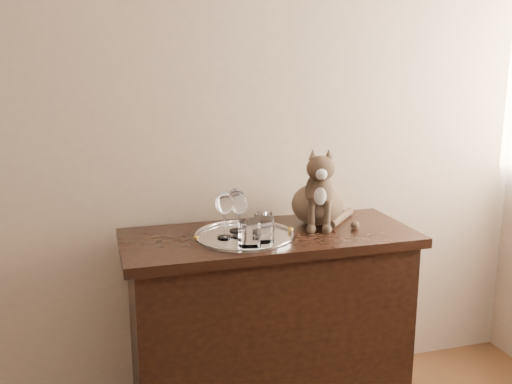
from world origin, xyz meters
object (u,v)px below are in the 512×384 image
tray (245,237)px  wine_glass_c (225,215)px  sideboard (269,329)px  tumbler_c (263,223)px  cat (318,185)px  wine_glass_b (236,210)px  tumbler_b (249,234)px  wine_glass_d (239,215)px  tumbler_a (263,230)px

tray → wine_glass_c: bearing=-179.7°
sideboard → tumbler_c: (-0.03, -0.01, 0.47)m
cat → wine_glass_b: bearing=-156.0°
tray → tumbler_b: tumbler_b is taller
wine_glass_b → wine_glass_d: 0.08m
wine_glass_d → tumbler_c: size_ratio=2.13×
sideboard → wine_glass_d: 0.54m
wine_glass_b → cat: 0.38m
tumbler_a → wine_glass_b: bearing=112.7°
tumbler_a → tumbler_b: 0.08m
wine_glass_b → tumbler_a: bearing=-67.3°
tumbler_c → sideboard: bearing=16.8°
wine_glass_b → tray: bearing=-79.5°
sideboard → tumbler_a: bearing=-118.3°
wine_glass_b → wine_glass_c: 0.10m
sideboard → wine_glass_b: size_ratio=6.64×
wine_glass_c → tumbler_b: size_ratio=1.96×
wine_glass_b → tumbler_c: bearing=-29.4°
wine_glass_c → cat: bearing=14.5°
sideboard → wine_glass_c: (-0.19, -0.03, 0.53)m
sideboard → tray: tray is taller
wine_glass_b → wine_glass_d: (-0.01, -0.08, -0.00)m
tumbler_a → cat: 0.38m
wine_glass_c → sideboard: bearing=8.9°
tumbler_b → cat: size_ratio=0.28×
tumbler_a → sideboard: bearing=61.7°
wine_glass_b → tumbler_a: (0.07, -0.16, -0.04)m
wine_glass_c → tumbler_b: (0.07, -0.12, -0.05)m
sideboard → tumbler_b: tumbler_b is taller
tumbler_c → tray: bearing=-165.9°
wine_glass_c → tumbler_a: wine_glass_c is taller
cat → tray: bearing=-144.2°
tumbler_b → tumbler_a: bearing=31.4°
sideboard → wine_glass_c: wine_glass_c is taller
tumbler_c → cat: (0.27, 0.09, 0.12)m
sideboard → tumbler_c: size_ratio=14.43×
wine_glass_c → tumbler_c: wine_glass_c is taller
tray → wine_glass_c: size_ratio=2.14×
wine_glass_d → tray: bearing=5.0°
tray → wine_glass_d: bearing=-175.0°
wine_glass_b → tumbler_c: (0.10, -0.05, -0.05)m
tumbler_c → cat: 0.31m
sideboard → tumbler_b: size_ratio=12.59×
sideboard → tumbler_c: 0.48m
sideboard → cat: (0.24, 0.08, 0.60)m
wine_glass_c → tumbler_a: bearing=-31.7°
wine_glass_d → wine_glass_c: bearing=178.6°
sideboard → wine_glass_b: wine_glass_b is taller
sideboard → wine_glass_d: wine_glass_d is taller
wine_glass_b → tumbler_b: bearing=-90.2°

